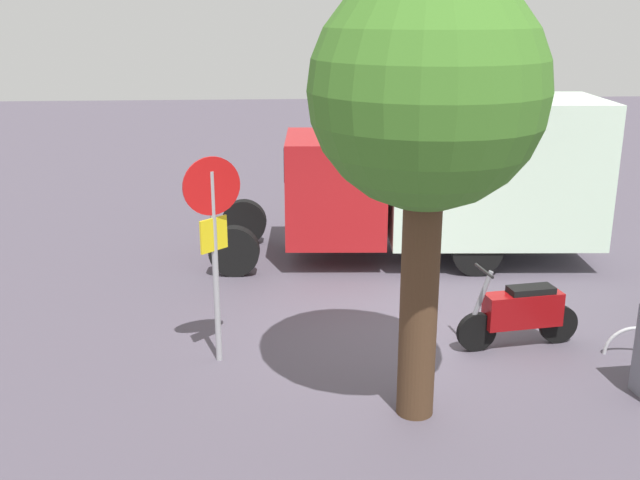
% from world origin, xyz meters
% --- Properties ---
extents(ground_plane, '(60.00, 60.00, 0.00)m').
position_xyz_m(ground_plane, '(0.00, 0.00, 0.00)').
color(ground_plane, '#4E4754').
extents(box_truck_near, '(7.22, 2.61, 3.04)m').
position_xyz_m(box_truck_near, '(-1.36, -3.52, 1.65)').
color(box_truck_near, black).
rests_on(box_truck_near, ground).
extents(motorcycle, '(1.81, 0.60, 1.20)m').
position_xyz_m(motorcycle, '(-1.63, 0.44, 0.52)').
color(motorcycle, black).
rests_on(motorcycle, ground).
extents(stop_sign, '(0.71, 0.33, 2.81)m').
position_xyz_m(stop_sign, '(2.59, 0.60, 1.87)').
color(stop_sign, '#9E9EA3').
rests_on(stop_sign, ground).
extents(street_tree, '(2.53, 2.53, 5.04)m').
position_xyz_m(street_tree, '(0.19, 2.13, 3.70)').
color(street_tree, '#47301E').
rests_on(street_tree, ground).
extents(bike_rack_hoop, '(0.85, 0.17, 0.85)m').
position_xyz_m(bike_rack_hoop, '(-3.13, 0.82, 0.00)').
color(bike_rack_hoop, '#B7B7BC').
rests_on(bike_rack_hoop, ground).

